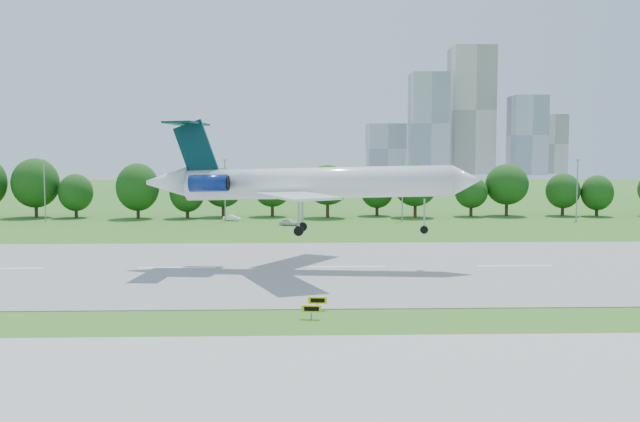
{
  "coord_description": "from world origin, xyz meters",
  "views": [
    {
      "loc": [
        -5.87,
        -58.06,
        13.54
      ],
      "look_at": [
        -3.41,
        18.0,
        7.29
      ],
      "focal_mm": 40.0,
      "sensor_mm": 36.0,
      "label": 1
    }
  ],
  "objects_px": {
    "taxi_sign_left": "(317,300)",
    "service_vehicle_a": "(232,218)",
    "airliner": "(301,182)",
    "service_vehicle_b": "(289,222)"
  },
  "relations": [
    {
      "from": "taxi_sign_left",
      "to": "service_vehicle_a",
      "type": "bearing_deg",
      "value": 105.04
    },
    {
      "from": "airliner",
      "to": "taxi_sign_left",
      "type": "relative_size",
      "value": 24.03
    },
    {
      "from": "taxi_sign_left",
      "to": "service_vehicle_b",
      "type": "relative_size",
      "value": 0.44
    },
    {
      "from": "taxi_sign_left",
      "to": "service_vehicle_b",
      "type": "bearing_deg",
      "value": 97.36
    },
    {
      "from": "airliner",
      "to": "service_vehicle_b",
      "type": "xyz_separation_m",
      "value": [
        -2.0,
        48.57,
        -9.48
      ]
    },
    {
      "from": "airliner",
      "to": "taxi_sign_left",
      "type": "bearing_deg",
      "value": -81.15
    },
    {
      "from": "airliner",
      "to": "service_vehicle_a",
      "type": "relative_size",
      "value": 11.31
    },
    {
      "from": "service_vehicle_b",
      "to": "service_vehicle_a",
      "type": "bearing_deg",
      "value": 75.61
    },
    {
      "from": "service_vehicle_a",
      "to": "service_vehicle_b",
      "type": "relative_size",
      "value": 0.93
    },
    {
      "from": "service_vehicle_b",
      "to": "airliner",
      "type": "bearing_deg",
      "value": -151.17
    }
  ]
}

